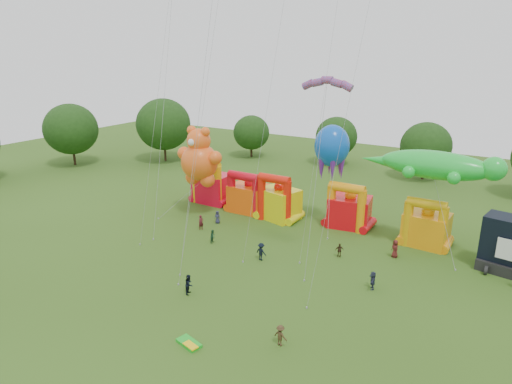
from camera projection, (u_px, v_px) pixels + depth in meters
The scene contains 22 objects.
ground at pixel (150, 335), 35.04m from camera, with size 160.00×160.00×0.00m, color #305117.
tree_ring at pixel (138, 255), 34.25m from camera, with size 124.85×126.97×12.07m.
bouncy_castle_0 at pixel (212, 186), 64.73m from camera, with size 5.02×4.04×6.34m.
bouncy_castle_1 at pixel (248, 196), 61.05m from camera, with size 5.06×4.09×5.74m.
bouncy_castle_2 at pixel (278, 202), 58.27m from camera, with size 5.48×4.81×6.17m.
bouncy_castle_3 at pixel (349, 209), 55.81m from camera, with size 5.45×4.64×5.84m.
bouncy_castle_4 at pixel (426, 227), 50.50m from camera, with size 4.85×3.98×5.73m.
teddy_bear_kite at pixel (193, 173), 58.58m from camera, with size 7.12×6.85×11.84m.
gecko_kite at pixel (439, 192), 47.09m from camera, with size 14.65×6.59×11.08m.
octopus_kite at pixel (331, 171), 54.46m from camera, with size 4.21×6.95×12.54m.
parafoil_kites at pixel (176, 102), 49.62m from camera, with size 24.87×13.99×32.36m.
diamond_kites at pixel (258, 103), 42.50m from camera, with size 24.18×16.53×42.17m.
folded_kite_bundle at pixel (189, 343), 33.87m from camera, with size 2.18×1.47×0.31m.
spectator_0 at pixel (217, 217), 57.24m from camera, with size 0.79×0.51×1.62m, color #2A2B46.
spectator_1 at pixel (201, 222), 55.19m from camera, with size 0.67×0.44×1.85m, color #50171E.
spectator_2 at pixel (213, 236), 51.54m from camera, with size 0.75×0.58×1.54m, color #193E26.
spectator_3 at pixel (261, 252), 47.23m from camera, with size 1.23×0.71×1.90m, color black.
spectator_4 at pixel (340, 250), 47.97m from camera, with size 0.90×0.38×1.54m, color #3A2617.
spectator_5 at pixel (373, 280), 41.57m from camera, with size 1.61×0.51×1.73m, color #292F45.
spectator_6 at pixel (395, 249), 47.87m from camera, with size 0.95×0.62×1.94m, color #541A18.
spectator_8 at pixel (189, 284), 40.77m from camera, with size 0.90×0.70×1.85m, color black.
spectator_9 at pixel (280, 335), 33.66m from camera, with size 1.08×0.62×1.67m, color #3F2D19.
Camera 1 is at (22.64, -21.41, 21.11)m, focal length 32.00 mm.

